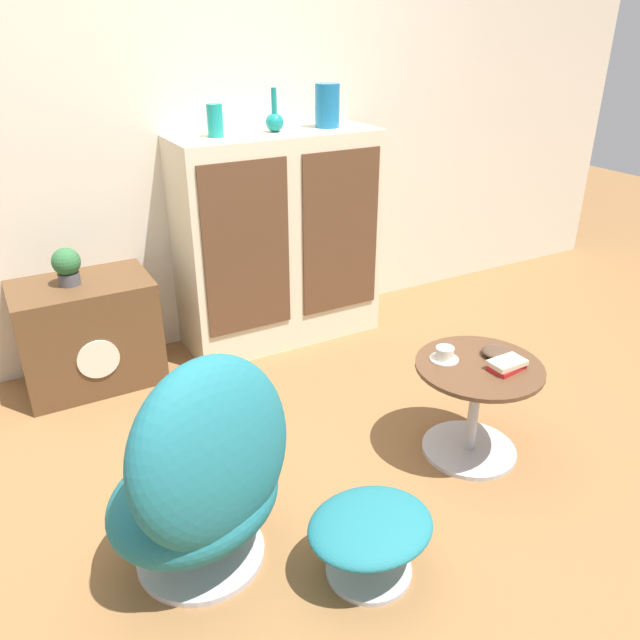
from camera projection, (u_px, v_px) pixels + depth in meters
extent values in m
plane|color=olive|center=(336.00, 496.00, 2.47)|extent=(12.00, 12.00, 0.00)
cube|color=beige|center=(178.00, 107.00, 3.17)|extent=(6.40, 0.06, 2.60)
cube|color=beige|center=(278.00, 240.00, 3.48)|extent=(1.11, 0.42, 1.18)
cube|color=brown|center=(247.00, 250.00, 3.17)|extent=(0.47, 0.01, 0.89)
cube|color=brown|center=(341.00, 233.00, 3.41)|extent=(0.47, 0.01, 0.89)
cube|color=brown|center=(88.00, 333.00, 3.14)|extent=(0.66, 0.43, 0.55)
cylinder|color=beige|center=(99.00, 359.00, 2.99)|extent=(0.20, 0.01, 0.20)
cylinder|color=#B7B7BC|center=(201.00, 553.00, 2.19)|extent=(0.44, 0.44, 0.02)
cylinder|color=#B7B7BC|center=(200.00, 540.00, 2.16)|extent=(0.06, 0.06, 0.10)
ellipsoid|color=#1E6B75|center=(195.00, 497.00, 2.08)|extent=(0.76, 0.71, 0.29)
ellipsoid|color=#1E6B75|center=(213.00, 452.00, 1.91)|extent=(0.70, 0.58, 0.65)
cylinder|color=#B7B7BC|center=(369.00, 569.00, 2.13)|extent=(0.29, 0.29, 0.02)
cylinder|color=#B7B7BC|center=(369.00, 552.00, 2.09)|extent=(0.04, 0.04, 0.14)
ellipsoid|color=#1E6B75|center=(371.00, 526.00, 2.04)|extent=(0.43, 0.37, 0.09)
cylinder|color=#B7B7BC|center=(469.00, 449.00, 2.72)|extent=(0.40, 0.40, 0.02)
cylinder|color=#B7B7BC|center=(474.00, 409.00, 2.63)|extent=(0.04, 0.04, 0.40)
cylinder|color=brown|center=(479.00, 367.00, 2.54)|extent=(0.52, 0.52, 0.02)
cylinder|color=teal|center=(215.00, 121.00, 3.05)|extent=(0.08, 0.08, 0.16)
ellipsoid|color=#147A75|center=(275.00, 123.00, 3.20)|extent=(0.09, 0.09, 0.09)
cylinder|color=#147A75|center=(274.00, 101.00, 3.16)|extent=(0.03, 0.03, 0.13)
cylinder|color=#196699|center=(327.00, 106.00, 3.31)|extent=(0.13, 0.13, 0.22)
cylinder|color=#4C4C51|center=(69.00, 279.00, 2.99)|extent=(0.10, 0.10, 0.06)
sphere|color=#2D6638|center=(66.00, 262.00, 2.95)|extent=(0.13, 0.13, 0.13)
cylinder|color=silver|center=(444.00, 359.00, 2.57)|extent=(0.12, 0.12, 0.01)
cylinder|color=silver|center=(445.00, 354.00, 2.56)|extent=(0.07, 0.07, 0.06)
cube|color=red|center=(507.00, 367.00, 2.50)|extent=(0.16, 0.11, 0.02)
cube|color=beige|center=(507.00, 363.00, 2.49)|extent=(0.15, 0.09, 0.02)
ellipsoid|color=#4C3828|center=(497.00, 352.00, 2.60)|extent=(0.12, 0.12, 0.04)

